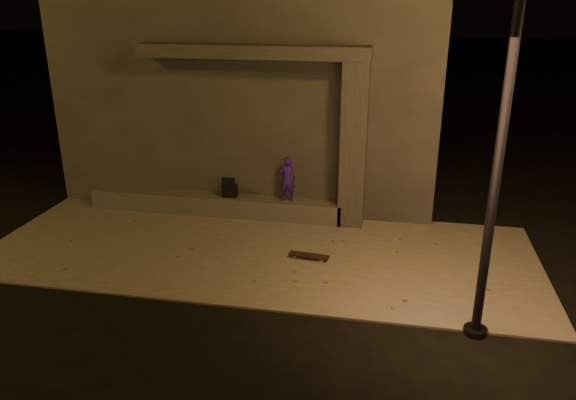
% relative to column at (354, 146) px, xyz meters
% --- Properties ---
extents(ground, '(120.00, 120.00, 0.00)m').
position_rel_column_xyz_m(ground, '(-1.70, -3.75, -1.84)').
color(ground, black).
rests_on(ground, ground).
extents(sidewalk, '(11.00, 4.40, 0.04)m').
position_rel_column_xyz_m(sidewalk, '(-1.70, -1.75, -1.82)').
color(sidewalk, slate).
rests_on(sidewalk, ground).
extents(building, '(9.00, 5.10, 5.22)m').
position_rel_column_xyz_m(building, '(-2.70, 2.74, 0.77)').
color(building, '#383633').
rests_on(building, ground).
extents(ledge, '(6.00, 0.55, 0.45)m').
position_rel_column_xyz_m(ledge, '(-3.20, 0.00, -1.58)').
color(ledge, '#57534F').
rests_on(ledge, sidewalk).
extents(column, '(0.55, 0.55, 3.60)m').
position_rel_column_xyz_m(column, '(0.00, 0.00, 0.00)').
color(column, '#383633').
rests_on(column, sidewalk).
extents(canopy, '(5.00, 0.70, 0.28)m').
position_rel_column_xyz_m(canopy, '(-2.20, 0.05, 1.94)').
color(canopy, '#383633').
rests_on(canopy, column).
extents(skateboarder, '(0.39, 0.27, 1.02)m').
position_rel_column_xyz_m(skateboarder, '(-1.46, 0.00, -0.84)').
color(skateboarder, '#3A189D').
rests_on(skateboarder, ledge).
extents(backpack, '(0.36, 0.25, 0.48)m').
position_rel_column_xyz_m(backpack, '(-2.82, 0.00, -1.18)').
color(backpack, black).
rests_on(backpack, ledge).
extents(skateboard, '(0.82, 0.29, 0.09)m').
position_rel_column_xyz_m(skateboard, '(-0.64, -1.98, -1.73)').
color(skateboard, black).
rests_on(skateboard, sidewalk).
extents(street_lamp_0, '(0.36, 0.36, 7.04)m').
position_rel_column_xyz_m(street_lamp_0, '(2.28, -3.95, 2.16)').
color(street_lamp_0, black).
rests_on(street_lamp_0, ground).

